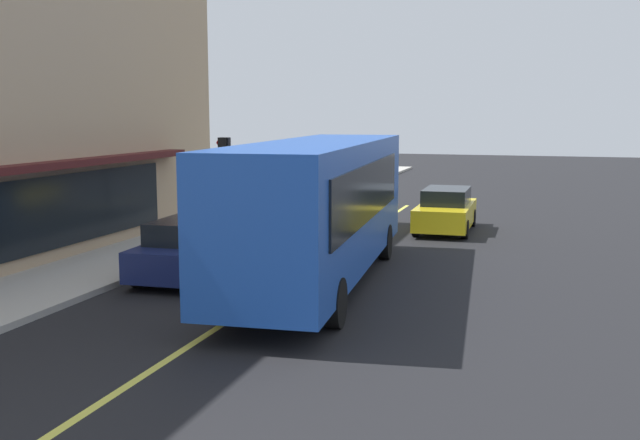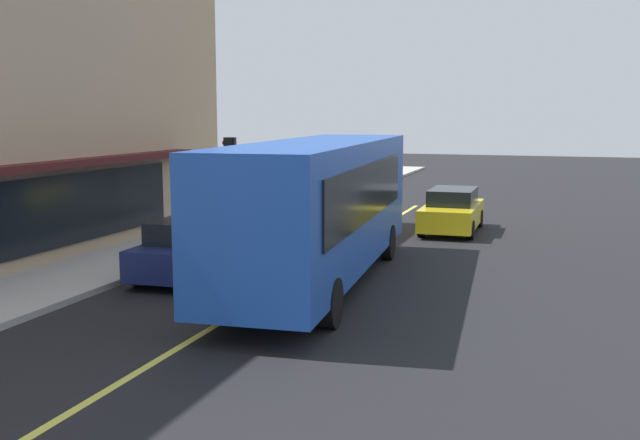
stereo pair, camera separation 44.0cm
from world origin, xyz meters
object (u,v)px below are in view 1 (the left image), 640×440
traffic_light (225,162)px  pedestrian_waiting (209,194)px  car_yellow (446,210)px  car_navy (193,248)px  bus (320,204)px

traffic_light → pedestrian_waiting: (2.06, 1.64, -1.39)m
car_yellow → pedestrian_waiting: 8.78m
car_navy → traffic_light: bearing=17.0°
bus → pedestrian_waiting: size_ratio=6.81×
car_yellow → car_navy: 10.67m
bus → traffic_light: bus is taller
car_yellow → car_navy: bearing=151.0°
traffic_light → pedestrian_waiting: size_ratio=1.93×
car_yellow → pedestrian_waiting: (-1.11, 8.70, 0.40)m
traffic_light → car_yellow: 7.94m
traffic_light → pedestrian_waiting: traffic_light is taller
traffic_light → bus: bearing=-138.9°
car_navy → pedestrian_waiting: size_ratio=2.64×
traffic_light → car_navy: bearing=-163.0°
bus → pedestrian_waiting: bus is taller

